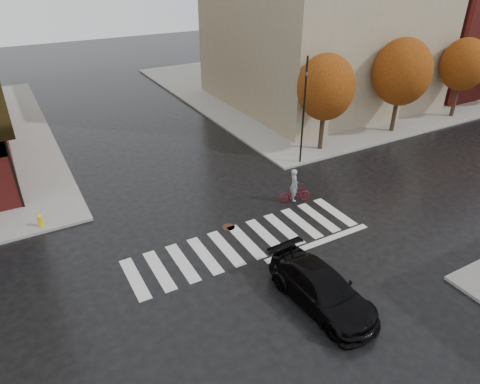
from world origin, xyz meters
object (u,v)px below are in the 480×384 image
at_px(cyclist, 295,191).
at_px(sedan, 322,289).
at_px(traffic_light_nw, 1,127).
at_px(fire_hydrant, 40,220).
at_px(traffic_light_ne, 304,105).

bearing_deg(cyclist, sedan, 168.70).
xyz_separation_m(traffic_light_nw, fire_hydrant, (0.58, -2.50, -4.20)).
xyz_separation_m(sedan, traffic_light_ne, (6.96, 10.83, 3.22)).
bearing_deg(cyclist, traffic_light_nw, 80.70).
distance_m(cyclist, traffic_light_ne, 5.95).
bearing_deg(fire_hydrant, cyclist, -17.51).
distance_m(cyclist, fire_hydrant, 13.29).
bearing_deg(cyclist, traffic_light_ne, -23.29).
bearing_deg(traffic_light_nw, cyclist, 82.32).
bearing_deg(fire_hydrant, traffic_light_nw, 103.07).
bearing_deg(traffic_light_nw, sedan, 53.52).
xyz_separation_m(sedan, cyclist, (3.76, 7.03, -0.06)).
height_order(sedan, traffic_light_nw, traffic_light_nw).
relative_size(traffic_light_nw, traffic_light_ne, 1.17).
relative_size(sedan, traffic_light_ne, 0.75).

